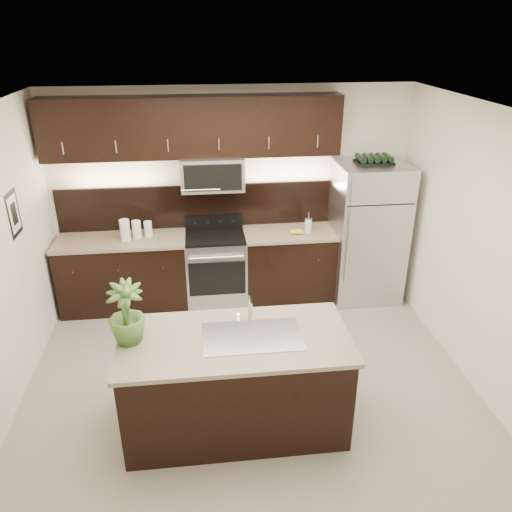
{
  "coord_description": "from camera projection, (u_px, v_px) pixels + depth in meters",
  "views": [
    {
      "loc": [
        -0.41,
        -4.1,
        3.36
      ],
      "look_at": [
        0.14,
        0.55,
        1.15
      ],
      "focal_mm": 35.0,
      "sensor_mm": 36.0,
      "label": 1
    }
  ],
  "objects": [
    {
      "name": "french_press",
      "position": [
        308.0,
        225.0,
        6.29
      ],
      "size": [
        0.09,
        0.09,
        0.26
      ],
      "rotation": [
        0.0,
        0.0,
        -0.41
      ],
      "color": "silver",
      "rests_on": "counter_run"
    },
    {
      "name": "bananas",
      "position": [
        293.0,
        231.0,
        6.27
      ],
      "size": [
        0.2,
        0.17,
        0.06
      ],
      "primitive_type": "ellipsoid",
      "rotation": [
        0.0,
        0.0,
        -0.15
      ],
      "color": "gold",
      "rests_on": "counter_run"
    },
    {
      "name": "room_walls",
      "position": [
        236.0,
        230.0,
        4.39
      ],
      "size": [
        4.52,
        4.02,
        2.71
      ],
      "color": "silver",
      "rests_on": "ground"
    },
    {
      "name": "island",
      "position": [
        236.0,
        382.0,
        4.41
      ],
      "size": [
        1.96,
        0.96,
        0.94
      ],
      "color": "black",
      "rests_on": "ground"
    },
    {
      "name": "sink_faucet",
      "position": [
        252.0,
        334.0,
        4.23
      ],
      "size": [
        0.84,
        0.5,
        0.28
      ],
      "color": "silver",
      "rests_on": "island"
    },
    {
      "name": "wine_rack",
      "position": [
        374.0,
        159.0,
        6.02
      ],
      "size": [
        0.45,
        0.28,
        0.1
      ],
      "color": "black",
      "rests_on": "refrigerator"
    },
    {
      "name": "ground",
      "position": [
        249.0,
        380.0,
        5.16
      ],
      "size": [
        4.5,
        4.5,
        0.0
      ],
      "primitive_type": "plane",
      "color": "gray",
      "rests_on": "ground"
    },
    {
      "name": "refrigerator",
      "position": [
        367.0,
        232.0,
        6.42
      ],
      "size": [
        0.87,
        0.79,
        1.8
      ],
      "primitive_type": "cube",
      "color": "#B2B2B7",
      "rests_on": "ground"
    },
    {
      "name": "upper_fixtures",
      "position": [
        195.0,
        136.0,
        5.86
      ],
      "size": [
        3.49,
        0.4,
        1.66
      ],
      "color": "black",
      "rests_on": "counter_run"
    },
    {
      "name": "plant",
      "position": [
        126.0,
        313.0,
        4.06
      ],
      "size": [
        0.34,
        0.34,
        0.54
      ],
      "primitive_type": "imported",
      "rotation": [
        0.0,
        0.0,
        0.15
      ],
      "color": "#3A6126",
      "rests_on": "island"
    },
    {
      "name": "counter_run",
      "position": [
        200.0,
        269.0,
        6.43
      ],
      "size": [
        3.51,
        0.65,
        0.94
      ],
      "color": "black",
      "rests_on": "ground"
    },
    {
      "name": "canisters",
      "position": [
        134.0,
        230.0,
        6.09
      ],
      "size": [
        0.37,
        0.22,
        0.26
      ],
      "rotation": [
        0.0,
        0.0,
        0.4
      ],
      "color": "silver",
      "rests_on": "counter_run"
    }
  ]
}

